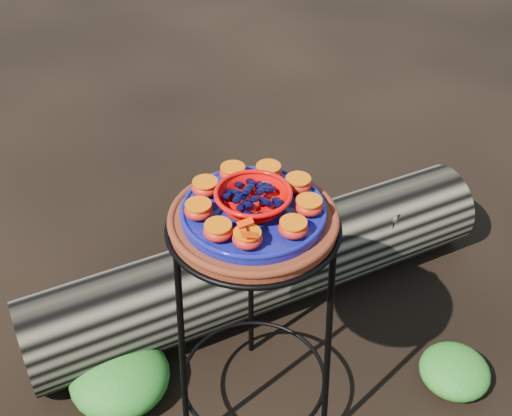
{
  "coord_description": "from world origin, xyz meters",
  "views": [
    {
      "loc": [
        -0.04,
        -1.12,
        1.64
      ],
      "look_at": [
        0.01,
        0.0,
        0.75
      ],
      "focal_mm": 45.0,
      "sensor_mm": 36.0,
      "label": 1
    }
  ],
  "objects_px": {
    "plant_stand": "(254,329)",
    "driftwood_log": "(262,267)",
    "red_bowl": "(253,200)",
    "cobalt_plate": "(253,212)",
    "terracotta_saucer": "(253,221)"
  },
  "relations": [
    {
      "from": "terracotta_saucer",
      "to": "red_bowl",
      "type": "distance_m",
      "value": 0.06
    },
    {
      "from": "plant_stand",
      "to": "driftwood_log",
      "type": "bearing_deg",
      "value": 84.11
    },
    {
      "from": "plant_stand",
      "to": "red_bowl",
      "type": "distance_m",
      "value": 0.43
    },
    {
      "from": "terracotta_saucer",
      "to": "cobalt_plate",
      "type": "bearing_deg",
      "value": 0.0
    },
    {
      "from": "plant_stand",
      "to": "driftwood_log",
      "type": "height_order",
      "value": "plant_stand"
    },
    {
      "from": "plant_stand",
      "to": "driftwood_log",
      "type": "relative_size",
      "value": 0.44
    },
    {
      "from": "driftwood_log",
      "to": "red_bowl",
      "type": "bearing_deg",
      "value": -95.89
    },
    {
      "from": "cobalt_plate",
      "to": "driftwood_log",
      "type": "relative_size",
      "value": 0.21
    },
    {
      "from": "red_bowl",
      "to": "driftwood_log",
      "type": "xyz_separation_m",
      "value": [
        0.05,
        0.45,
        -0.63
      ]
    },
    {
      "from": "terracotta_saucer",
      "to": "driftwood_log",
      "type": "relative_size",
      "value": 0.24
    },
    {
      "from": "plant_stand",
      "to": "terracotta_saucer",
      "type": "bearing_deg",
      "value": 0.0
    },
    {
      "from": "red_bowl",
      "to": "driftwood_log",
      "type": "height_order",
      "value": "red_bowl"
    },
    {
      "from": "terracotta_saucer",
      "to": "driftwood_log",
      "type": "height_order",
      "value": "terracotta_saucer"
    },
    {
      "from": "plant_stand",
      "to": "cobalt_plate",
      "type": "relative_size",
      "value": 2.15
    },
    {
      "from": "plant_stand",
      "to": "driftwood_log",
      "type": "xyz_separation_m",
      "value": [
        0.05,
        0.45,
        -0.2
      ]
    }
  ]
}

